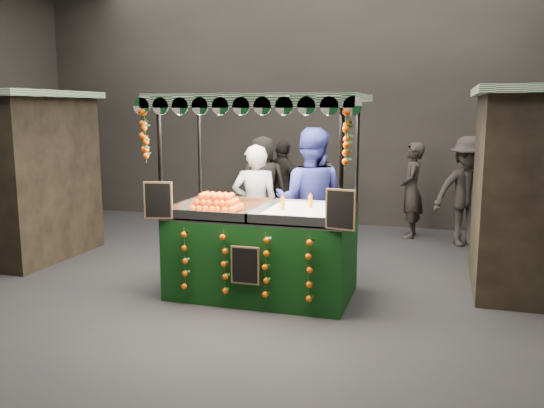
% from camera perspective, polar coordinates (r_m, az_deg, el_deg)
% --- Properties ---
extents(ground, '(12.00, 12.00, 0.00)m').
position_cam_1_polar(ground, '(7.22, -4.96, -9.30)').
color(ground, black).
rests_on(ground, ground).
extents(market_hall, '(12.10, 10.10, 5.05)m').
position_cam_1_polar(market_hall, '(6.91, -5.38, 18.29)').
color(market_hall, black).
rests_on(market_hall, ground).
extents(juice_stall, '(2.58, 1.52, 2.50)m').
position_cam_1_polar(juice_stall, '(7.05, -1.03, -3.17)').
color(juice_stall, black).
rests_on(juice_stall, ground).
extents(vendor_grey, '(0.77, 0.62, 1.83)m').
position_cam_1_polar(vendor_grey, '(8.17, -1.68, -0.41)').
color(vendor_grey, gray).
rests_on(vendor_grey, ground).
extents(vendor_blue, '(1.05, 0.84, 2.08)m').
position_cam_1_polar(vendor_blue, '(7.95, 3.84, 0.19)').
color(vendor_blue, navy).
rests_on(vendor_blue, ground).
extents(shopper_0, '(0.77, 0.67, 1.80)m').
position_cam_1_polar(shopper_0, '(11.18, -22.28, 1.48)').
color(shopper_0, black).
rests_on(shopper_0, ground).
extents(shopper_1, '(1.15, 1.15, 1.88)m').
position_cam_1_polar(shopper_1, '(9.96, 4.25, 1.51)').
color(shopper_1, black).
rests_on(shopper_1, ground).
extents(shopper_2, '(1.09, 0.87, 1.73)m').
position_cam_1_polar(shopper_2, '(10.96, 1.12, 1.86)').
color(shopper_2, black).
rests_on(shopper_2, ground).
extents(shopper_3, '(1.38, 1.10, 1.88)m').
position_cam_1_polar(shopper_3, '(10.20, 19.06, 1.19)').
color(shopper_3, black).
rests_on(shopper_3, ground).
extents(shopper_4, '(1.04, 0.85, 1.83)m').
position_cam_1_polar(shopper_4, '(10.72, -0.92, 1.96)').
color(shopper_4, '#272420').
rests_on(shopper_4, ground).
extents(shopper_6, '(0.42, 0.63, 1.73)m').
position_cam_1_polar(shopper_6, '(10.60, 13.86, 1.35)').
color(shopper_6, black).
rests_on(shopper_6, ground).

